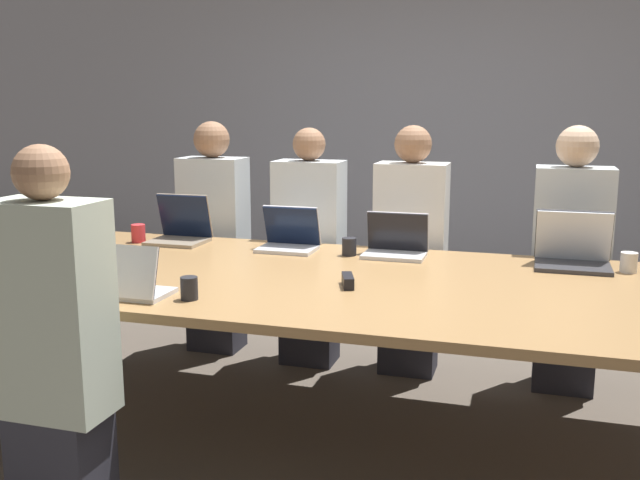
# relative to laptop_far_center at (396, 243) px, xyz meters

# --- Properties ---
(ground_plane) EXTENTS (24.00, 24.00, 0.00)m
(ground_plane) POSITION_rel_laptop_far_center_xyz_m (-0.11, -0.54, -0.84)
(ground_plane) COLOR brown
(curtain_wall) EXTENTS (12.00, 0.06, 2.80)m
(curtain_wall) POSITION_rel_laptop_far_center_xyz_m (-0.11, 2.00, 0.56)
(curtain_wall) COLOR #9999A3
(curtain_wall) RESTS_ON ground_plane
(conference_table) EXTENTS (3.61, 1.51, 0.78)m
(conference_table) POSITION_rel_laptop_far_center_xyz_m (-0.11, -0.54, -0.12)
(conference_table) COLOR #9E7547
(conference_table) RESTS_ON ground_plane
(laptop_far_center) EXTENTS (0.32, 0.22, 0.22)m
(laptop_far_center) POSITION_rel_laptop_far_center_xyz_m (0.00, 0.00, 0.00)
(laptop_far_center) COLOR silver
(laptop_far_center) RESTS_ON conference_table
(person_far_center) EXTENTS (0.40, 0.24, 1.44)m
(person_far_center) POSITION_rel_laptop_far_center_xyz_m (0.01, 0.41, -0.14)
(person_far_center) COLOR #2D2D38
(person_far_center) RESTS_ON ground_plane
(cup_far_center) EXTENTS (0.08, 0.08, 0.09)m
(cup_far_center) POSITION_rel_laptop_far_center_xyz_m (-0.23, -0.06, -0.02)
(cup_far_center) COLOR #232328
(cup_far_center) RESTS_ON conference_table
(laptop_far_midleft) EXTENTS (0.31, 0.24, 0.24)m
(laptop_far_midleft) POSITION_rel_laptop_far_center_xyz_m (-0.58, -0.01, 0.00)
(laptop_far_midleft) COLOR silver
(laptop_far_midleft) RESTS_ON conference_table
(person_far_midleft) EXTENTS (0.40, 0.24, 1.42)m
(person_far_midleft) POSITION_rel_laptop_far_center_xyz_m (-0.59, 0.39, -0.16)
(person_far_midleft) COLOR #2D2D38
(person_far_midleft) RESTS_ON ground_plane
(laptop_far_left) EXTENTS (0.31, 0.27, 0.27)m
(laptop_far_left) POSITION_rel_laptop_far_center_xyz_m (-1.25, 0.02, 0.01)
(laptop_far_left) COLOR gray
(laptop_far_left) RESTS_ON conference_table
(person_far_left) EXTENTS (0.40, 0.24, 1.45)m
(person_far_left) POSITION_rel_laptop_far_center_xyz_m (-1.24, 0.45, -0.14)
(person_far_left) COLOR #2D2D38
(person_far_left) RESTS_ON ground_plane
(cup_far_left) EXTENTS (0.08, 0.08, 0.10)m
(cup_far_left) POSITION_rel_laptop_far_center_xyz_m (-1.48, -0.06, -0.01)
(cup_far_left) COLOR red
(cup_far_left) RESTS_ON conference_table
(laptop_far_right) EXTENTS (0.36, 0.27, 0.27)m
(laptop_far_right) POSITION_rel_laptop_far_center_xyz_m (0.87, 0.00, 0.01)
(laptop_far_right) COLOR #333338
(laptop_far_right) RESTS_ON conference_table
(person_far_right) EXTENTS (0.40, 0.24, 1.45)m
(person_far_right) POSITION_rel_laptop_far_center_xyz_m (0.88, 0.39, -0.14)
(person_far_right) COLOR #2D2D38
(person_far_right) RESTS_ON ground_plane
(cup_far_right) EXTENTS (0.08, 0.08, 0.09)m
(cup_far_right) POSITION_rel_laptop_far_center_xyz_m (1.11, -0.05, -0.02)
(cup_far_right) COLOR white
(cup_far_right) RESTS_ON conference_table
(laptop_near_left) EXTENTS (0.37, 0.22, 0.22)m
(laptop_near_left) POSITION_rel_laptop_far_center_xyz_m (-0.92, -1.12, 0.00)
(laptop_near_left) COLOR silver
(laptop_near_left) RESTS_ON conference_table
(person_near_left) EXTENTS (0.40, 0.24, 1.42)m
(person_near_left) POSITION_rel_laptop_far_center_xyz_m (-0.95, -1.53, -0.16)
(person_near_left) COLOR #2D2D38
(person_near_left) RESTS_ON ground_plane
(cup_near_left) EXTENTS (0.07, 0.07, 0.09)m
(cup_near_left) POSITION_rel_laptop_far_center_xyz_m (-0.64, -1.07, -0.02)
(cup_near_left) COLOR #232328
(cup_near_left) RESTS_ON conference_table
(bottle_near_left) EXTENTS (0.08, 0.08, 0.21)m
(bottle_near_left) POSITION_rel_laptop_far_center_xyz_m (-1.20, -0.93, 0.03)
(bottle_near_left) COLOR black
(bottle_near_left) RESTS_ON conference_table
(stapler) EXTENTS (0.09, 0.16, 0.05)m
(stapler) POSITION_rel_laptop_far_center_xyz_m (-0.08, -0.68, -0.04)
(stapler) COLOR black
(stapler) RESTS_ON conference_table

